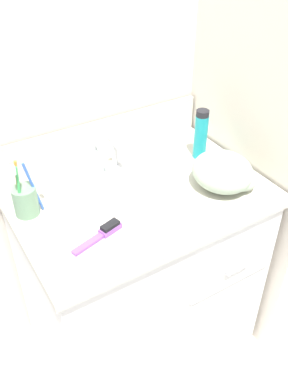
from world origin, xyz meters
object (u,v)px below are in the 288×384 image
at_px(shaving_cream_can, 201,134).
at_px(hand_towel, 226,172).
at_px(toothbrush_cup, 25,199).
at_px(hairbrush, 104,233).
at_px(soap_dispenser, 95,160).

distance_m(shaving_cream_can, hand_towel, 0.21).
relative_size(toothbrush_cup, hand_towel, 0.94).
bearing_deg(hairbrush, shaving_cream_can, 6.54).
distance_m(toothbrush_cup, hand_towel, 0.66).
height_order(shaving_cream_can, hairbrush, shaving_cream_can).
bearing_deg(soap_dispenser, hairbrush, -112.44).
xyz_separation_m(toothbrush_cup, hairbrush, (0.16, -0.22, -0.05)).
relative_size(soap_dispenser, shaving_cream_can, 0.69).
bearing_deg(toothbrush_cup, hand_towel, -18.57).
xyz_separation_m(soap_dispenser, shaving_cream_can, (0.38, -0.11, 0.04)).
bearing_deg(toothbrush_cup, hairbrush, -54.20).
bearing_deg(soap_dispenser, toothbrush_cup, -161.82).
relative_size(shaving_cream_can, hairbrush, 1.07).
bearing_deg(hand_towel, hairbrush, -179.03).
bearing_deg(hand_towel, shaving_cream_can, 78.28).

